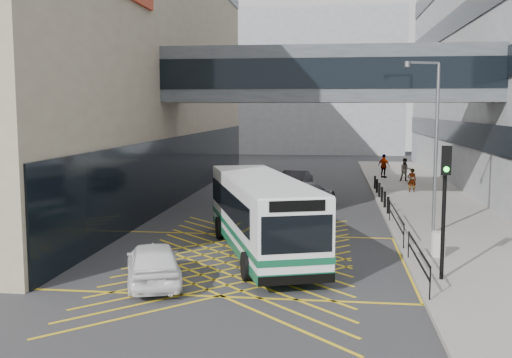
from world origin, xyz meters
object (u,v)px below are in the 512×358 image
at_px(bus, 261,213).
at_px(car_silver, 306,193).
at_px(litter_bin, 438,244).
at_px(pedestrian_a, 412,180).
at_px(pedestrian_b, 405,170).
at_px(pedestrian_c, 384,166).
at_px(car_dark, 297,180).
at_px(car_white, 153,262).
at_px(street_lamp, 433,137).
at_px(traffic_light, 445,193).

height_order(bus, car_silver, bus).
relative_size(litter_bin, pedestrian_a, 0.59).
bearing_deg(litter_bin, pedestrian_a, 85.90).
height_order(pedestrian_b, pedestrian_c, pedestrian_c).
height_order(car_dark, pedestrian_b, pedestrian_b).
distance_m(car_white, car_dark, 22.95).
xyz_separation_m(bus, street_lamp, (7.10, 4.14, 2.83)).
distance_m(traffic_light, street_lamp, 7.81).
height_order(car_white, pedestrian_b, pedestrian_b).
bearing_deg(pedestrian_b, traffic_light, -96.54).
bearing_deg(street_lamp, litter_bin, -115.52).
xyz_separation_m(car_dark, pedestrian_a, (7.66, -0.64, 0.20)).
height_order(traffic_light, litter_bin, traffic_light).
bearing_deg(bus, street_lamp, 11.73).
relative_size(car_dark, pedestrian_c, 2.53).
relative_size(car_white, pedestrian_a, 2.86).
distance_m(car_dark, pedestrian_c, 10.01).
xyz_separation_m(car_white, pedestrian_c, (9.79, 30.30, 0.39)).
bearing_deg(car_dark, car_white, 88.37).
bearing_deg(pedestrian_a, pedestrian_b, -92.66).
xyz_separation_m(car_silver, street_lamp, (5.86, -7.43, 3.66)).
bearing_deg(car_dark, pedestrian_b, -139.33).
xyz_separation_m(car_dark, street_lamp, (6.76, -14.00, 3.69)).
xyz_separation_m(bus, pedestrian_b, (8.26, 23.50, -0.58)).
relative_size(pedestrian_a, pedestrian_c, 0.83).
bearing_deg(litter_bin, pedestrian_b, 86.29).
bearing_deg(street_lamp, car_white, -159.64).
relative_size(bus, street_lamp, 1.46).
bearing_deg(car_white, pedestrian_c, -127.08).
distance_m(car_white, traffic_light, 9.58).
distance_m(traffic_light, litter_bin, 4.02).
xyz_separation_m(litter_bin, pedestrian_b, (1.54, 23.76, 0.41)).
height_order(traffic_light, street_lamp, street_lamp).
bearing_deg(pedestrian_c, car_silver, 108.43).
relative_size(traffic_light, pedestrian_c, 2.30).
xyz_separation_m(bus, pedestrian_a, (8.00, 17.50, -0.66)).
bearing_deg(car_white, street_lamp, -158.24).
bearing_deg(pedestrian_b, car_white, -114.14).
xyz_separation_m(street_lamp, pedestrian_b, (1.16, 19.36, -3.40)).
relative_size(bus, car_white, 2.43).
height_order(car_white, car_silver, car_silver).
xyz_separation_m(car_dark, car_silver, (0.90, -6.57, 0.03)).
xyz_separation_m(car_silver, pedestrian_b, (7.02, 11.93, 0.25)).
bearing_deg(car_silver, car_dark, -59.93).
xyz_separation_m(car_silver, traffic_light, (5.06, -15.06, 2.20)).
height_order(car_white, litter_bin, car_white).
relative_size(street_lamp, pedestrian_b, 4.30).
relative_size(street_lamp, pedestrian_c, 3.98).
distance_m(traffic_light, pedestrian_c, 29.29).
distance_m(car_silver, traffic_light, 16.04).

